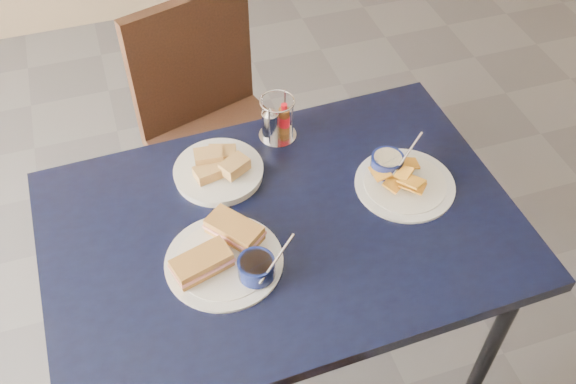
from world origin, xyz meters
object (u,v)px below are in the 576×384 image
object	(u,v)px
dining_table	(282,239)
plantain_plate	(398,176)
chair_far	(218,114)
bread_basket	(219,169)
condiment_caddy	(276,122)
sandwich_plate	(227,255)

from	to	relation	value
dining_table	plantain_plate	distance (m)	0.36
chair_far	bread_basket	size ratio (longest dim) A/B	3.92
plantain_plate	bread_basket	bearing A→B (deg)	159.40
condiment_caddy	chair_far	bearing A→B (deg)	104.34
sandwich_plate	plantain_plate	distance (m)	0.52
chair_far	condiment_caddy	world-z (taller)	chair_far
bread_basket	condiment_caddy	size ratio (longest dim) A/B	1.78
dining_table	condiment_caddy	world-z (taller)	condiment_caddy
sandwich_plate	bread_basket	size ratio (longest dim) A/B	1.28
dining_table	bread_basket	bearing A→B (deg)	116.95
chair_far	dining_table	bearing A→B (deg)	-88.90
plantain_plate	chair_far	bearing A→B (deg)	118.85
sandwich_plate	condiment_caddy	bearing A→B (deg)	58.15
chair_far	condiment_caddy	xyz separation A→B (m)	(0.10, -0.38, 0.26)
plantain_plate	condiment_caddy	size ratio (longest dim) A/B	2.00
dining_table	bread_basket	world-z (taller)	bread_basket
sandwich_plate	condiment_caddy	size ratio (longest dim) A/B	2.28
chair_far	sandwich_plate	xyz separation A→B (m)	(-0.15, -0.78, 0.23)
dining_table	sandwich_plate	distance (m)	0.20
bread_basket	chair_far	bearing A→B (deg)	78.51
dining_table	sandwich_plate	xyz separation A→B (m)	(-0.16, -0.07, 0.09)
dining_table	chair_far	xyz separation A→B (m)	(-0.01, 0.70, -0.14)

